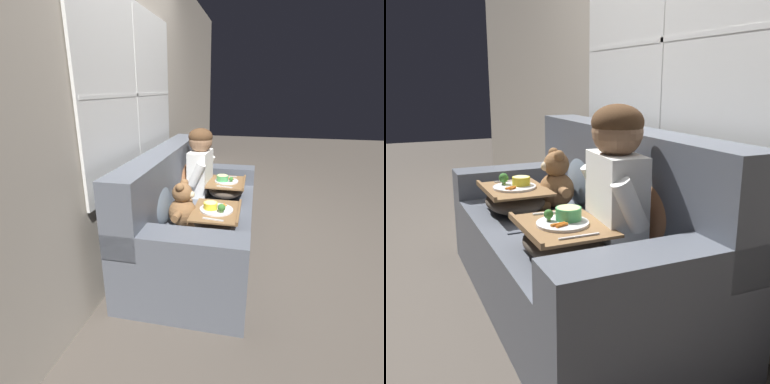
% 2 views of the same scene
% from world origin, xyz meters
% --- Properties ---
extents(ground_plane, '(14.00, 14.00, 0.00)m').
position_xyz_m(ground_plane, '(0.00, 0.00, 0.00)').
color(ground_plane, '#4C443D').
extents(wall_back_with_window, '(8.00, 0.08, 2.60)m').
position_xyz_m(wall_back_with_window, '(0.00, 0.57, 1.30)').
color(wall_back_with_window, '#A89E8E').
rests_on(wall_back_with_window, ground_plane).
extents(couch, '(1.88, 0.87, 0.91)m').
position_xyz_m(couch, '(0.00, 0.07, 0.33)').
color(couch, '#565B66').
rests_on(couch, ground_plane).
extents(throw_pillow_behind_child, '(0.40, 0.19, 0.41)m').
position_xyz_m(throw_pillow_behind_child, '(0.36, 0.24, 0.61)').
color(throw_pillow_behind_child, '#B2754C').
rests_on(throw_pillow_behind_child, couch).
extents(throw_pillow_behind_teddy, '(0.38, 0.18, 0.39)m').
position_xyz_m(throw_pillow_behind_teddy, '(-0.36, 0.24, 0.61)').
color(throw_pillow_behind_teddy, slate).
rests_on(throw_pillow_behind_teddy, couch).
extents(child_figure, '(0.46, 0.23, 0.63)m').
position_xyz_m(child_figure, '(0.36, 0.07, 0.77)').
color(child_figure, white).
rests_on(child_figure, couch).
extents(teddy_bear, '(0.37, 0.26, 0.35)m').
position_xyz_m(teddy_bear, '(-0.36, 0.07, 0.57)').
color(teddy_bear, brown).
rests_on(teddy_bear, couch).
extents(lap_tray_child, '(0.44, 0.35, 0.21)m').
position_xyz_m(lap_tray_child, '(0.36, -0.18, 0.50)').
color(lap_tray_child, '#473D33').
rests_on(lap_tray_child, child_figure).
extents(lap_tray_teddy, '(0.44, 0.34, 0.22)m').
position_xyz_m(lap_tray_teddy, '(-0.36, -0.18, 0.50)').
color(lap_tray_teddy, '#473D33').
rests_on(lap_tray_teddy, teddy_bear).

